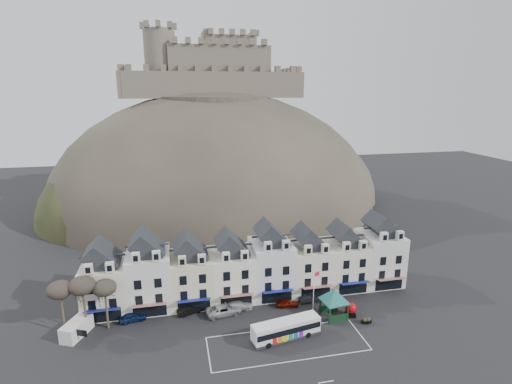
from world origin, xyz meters
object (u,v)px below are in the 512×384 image
car_silver (224,310)px  car_white (239,305)px  car_black (190,309)px  bus (286,329)px  car_navy (133,317)px  car_maroon (287,303)px  flagpole (314,290)px  red_buoy (351,309)px  car_charcoal (310,299)px  white_van (77,328)px  bus_shelter (334,295)px

car_silver → car_white: bearing=-76.8°
car_silver → car_black: bearing=64.9°
bus → car_silver: bearing=123.6°
car_navy → car_silver: 13.98m
car_maroon → flagpole: bearing=-128.9°
bus → car_silver: (-7.82, 8.10, -0.79)m
red_buoy → car_black: size_ratio=0.52×
bus → car_silver: size_ratio=1.87×
car_maroon → car_charcoal: bearing=-75.7°
bus → car_maroon: 8.67m
flagpole → white_van: bearing=176.5°
car_charcoal → car_black: bearing=86.4°
car_black → bus: bearing=-145.9°
bus → car_maroon: (2.63, 8.21, -0.95)m
bus → flagpole: flagpole is taller
white_van → car_maroon: 31.98m
white_van → car_white: size_ratio=1.20×
car_maroon → bus_shelter: bearing=-119.2°
car_silver → car_white: car_silver is taller
white_van → car_maroon: bearing=26.9°
flagpole → car_silver: bearing=166.9°
bus → car_charcoal: size_ratio=2.76×
car_charcoal → red_buoy: bearing=-138.7°
white_van → car_silver: 21.54m
red_buoy → car_charcoal: 7.16m
bus_shelter → car_navy: bus_shelter is taller
car_navy → car_black: 8.80m
car_black → car_white: (7.68, -0.39, -0.03)m
bus → car_white: 10.61m
white_van → flagpole: bearing=21.3°
car_maroon → car_silver: bearing=97.1°
white_van → car_white: white_van is taller
car_white → car_maroon: size_ratio=1.25×
white_van → car_silver: size_ratio=0.99×
bus → car_black: bearing=133.2°
bus_shelter → car_white: size_ratio=1.66×
bus_shelter → car_silver: size_ratio=1.36×
car_black → car_silver: 5.35m
bus_shelter → flagpole: 3.18m
car_silver → car_maroon: car_silver is taller
bus → car_maroon: bearing=61.8°
car_white → car_charcoal: size_ratio=1.21×
bus_shelter → red_buoy: 3.83m
white_van → car_charcoal: bearing=27.6°
flagpole → car_navy: flagpole is taller
white_van → car_navy: white_van is taller
car_black → car_white: size_ratio=0.92×
bus → car_navy: 23.63m
flagpole → car_maroon: flagpole is taller
car_navy → car_maroon: bearing=-102.8°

